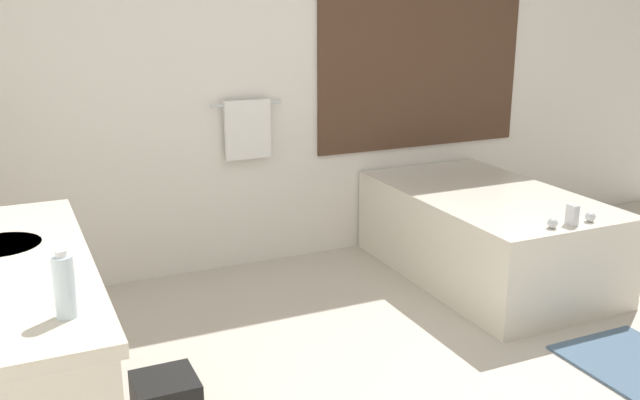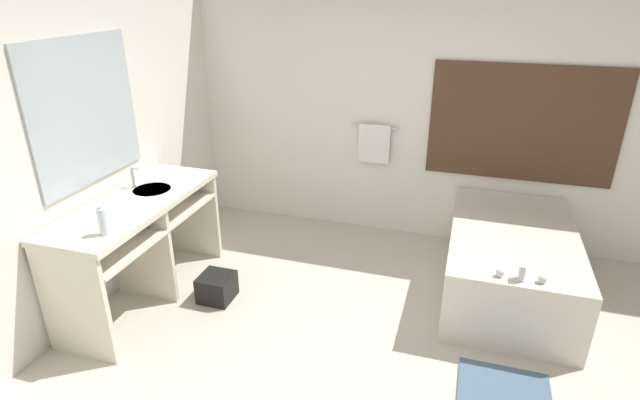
{
  "view_description": "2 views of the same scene",
  "coord_description": "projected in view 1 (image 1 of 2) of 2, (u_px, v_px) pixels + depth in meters",
  "views": [
    {
      "loc": [
        -1.83,
        -2.37,
        1.86
      ],
      "look_at": [
        -0.3,
        0.97,
        0.8
      ],
      "focal_mm": 40.0,
      "sensor_mm": 36.0,
      "label": 1
    },
    {
      "loc": [
        0.62,
        -2.71,
        2.52
      ],
      "look_at": [
        -0.52,
        0.98,
        0.81
      ],
      "focal_mm": 28.0,
      "sensor_mm": 36.0,
      "label": 2
    }
  ],
  "objects": [
    {
      "name": "vanity_counter",
      "position": [
        11.0,
        323.0,
        2.68
      ],
      "size": [
        0.63,
        1.62,
        0.91
      ],
      "color": "beige",
      "rests_on": "ground_plane"
    },
    {
      "name": "bath_mat",
      "position": [
        635.0,
        364.0,
        3.71
      ],
      "size": [
        0.6,
        0.67,
        0.02
      ],
      "color": "slate",
      "rests_on": "ground_plane"
    },
    {
      "name": "wall_back_with_blinds",
      "position": [
        289.0,
        71.0,
        4.9
      ],
      "size": [
        7.4,
        0.13,
        2.7
      ],
      "color": "white",
      "rests_on": "ground_plane"
    },
    {
      "name": "bathtub",
      "position": [
        485.0,
        230.0,
        4.82
      ],
      "size": [
        1.02,
        1.74,
        0.71
      ],
      "color": "silver",
      "rests_on": "ground_plane"
    },
    {
      "name": "water_bottle_1",
      "position": [
        64.0,
        286.0,
        2.15
      ],
      "size": [
        0.06,
        0.06,
        0.22
      ],
      "color": "silver",
      "rests_on": "vanity_counter"
    }
  ]
}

